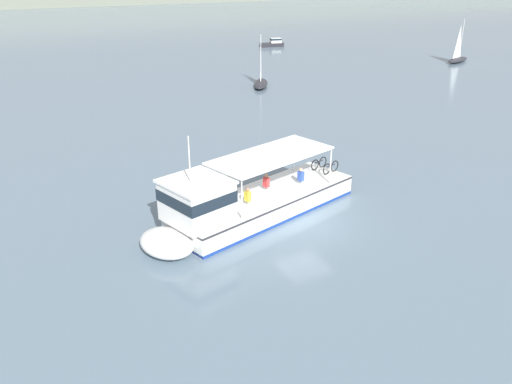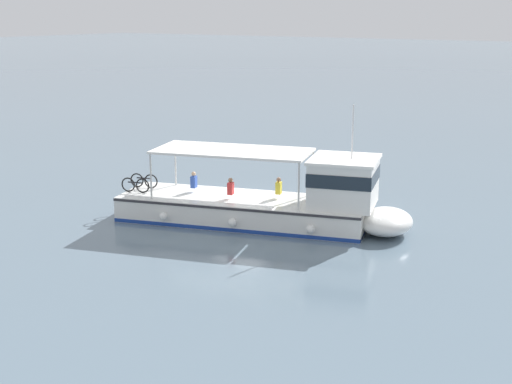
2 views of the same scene
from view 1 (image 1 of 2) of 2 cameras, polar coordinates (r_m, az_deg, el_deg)
ground_plane at (r=27.37m, az=5.22°, el=-3.45°), size 400.00×400.00×0.00m
ferry_main at (r=27.01m, az=-1.57°, el=-1.34°), size 13.05×6.71×5.32m
motorboat_near_port at (r=85.34m, az=1.86°, el=15.66°), size 3.79×2.04×1.26m
sailboat_off_stern at (r=76.46m, az=20.79°, el=13.25°), size 4.98×3.02×5.40m
sailboat_far_left at (r=57.56m, az=0.52°, el=11.75°), size 3.65×4.84×5.40m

